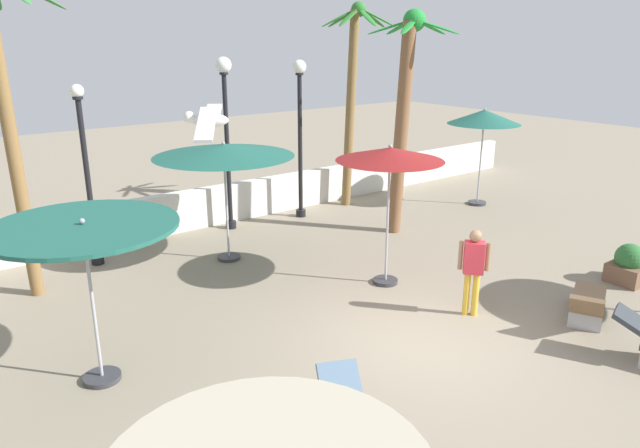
% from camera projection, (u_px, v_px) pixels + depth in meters
% --- Properties ---
extents(ground_plane, '(56.00, 56.00, 0.00)m').
position_uv_depth(ground_plane, '(422.00, 343.00, 9.96)').
color(ground_plane, gray).
extents(boundary_wall, '(25.20, 0.30, 1.06)m').
position_uv_depth(boundary_wall, '(202.00, 208.00, 15.91)').
color(boundary_wall, silver).
rests_on(boundary_wall, ground_plane).
extents(patio_umbrella_0, '(2.16, 2.16, 2.94)m').
position_uv_depth(patio_umbrella_0, '(390.00, 157.00, 11.56)').
color(patio_umbrella_0, '#333338').
rests_on(patio_umbrella_0, ground_plane).
extents(patio_umbrella_3, '(3.14, 3.14, 2.76)m').
position_uv_depth(patio_umbrella_3, '(224.00, 151.00, 12.94)').
color(patio_umbrella_3, '#333338').
rests_on(patio_umbrella_3, ground_plane).
extents(patio_umbrella_4, '(2.15, 2.15, 2.94)m').
position_uv_depth(patio_umbrella_4, '(484.00, 118.00, 17.37)').
color(patio_umbrella_4, '#333338').
rests_on(patio_umbrella_4, ground_plane).
extents(patio_umbrella_5, '(2.63, 2.63, 2.56)m').
position_uv_depth(patio_umbrella_5, '(84.00, 237.00, 8.19)').
color(patio_umbrella_5, '#333338').
rests_on(patio_umbrella_5, ground_plane).
extents(palm_tree_1, '(2.20, 2.23, 5.61)m').
position_uv_depth(palm_tree_1, '(405.00, 102.00, 14.77)').
color(palm_tree_1, brown).
rests_on(palm_tree_1, ground_plane).
extents(palm_tree_2, '(2.68, 2.81, 6.20)m').
position_uv_depth(palm_tree_2, '(4.00, 102.00, 10.65)').
color(palm_tree_2, brown).
rests_on(palm_tree_2, ground_plane).
extents(palm_tree_3, '(2.14, 2.15, 5.91)m').
position_uv_depth(palm_tree_3, '(352.00, 83.00, 17.17)').
color(palm_tree_3, brown).
rests_on(palm_tree_3, ground_plane).
extents(lamp_post_1, '(0.37, 0.37, 4.37)m').
position_uv_depth(lamp_post_1, '(300.00, 122.00, 16.14)').
color(lamp_post_1, black).
rests_on(lamp_post_1, ground_plane).
extents(lamp_post_2, '(0.41, 0.41, 4.48)m').
position_uv_depth(lamp_post_2, '(226.00, 120.00, 15.03)').
color(lamp_post_2, black).
rests_on(lamp_post_2, ground_plane).
extents(lamp_post_3, '(0.29, 0.29, 4.01)m').
position_uv_depth(lamp_post_3, '(87.00, 173.00, 12.78)').
color(lamp_post_3, black).
rests_on(lamp_post_3, ground_plane).
extents(lounge_chair_1, '(1.94, 1.30, 0.84)m').
position_uv_depth(lounge_chair_1, '(588.00, 301.00, 10.62)').
color(lounge_chair_1, '#B7B7BC').
rests_on(lounge_chair_1, ground_plane).
extents(lounge_chair_2, '(1.27, 1.95, 0.84)m').
position_uv_depth(lounge_chair_2, '(355.00, 430.00, 7.14)').
color(lounge_chair_2, '#B7B7BC').
rests_on(lounge_chair_2, ground_plane).
extents(guest_0, '(0.42, 0.44, 1.66)m').
position_uv_depth(guest_0, '(473.00, 264.00, 10.67)').
color(guest_0, gold).
rests_on(guest_0, ground_plane).
extents(seagull_0, '(0.85, 1.25, 0.19)m').
position_uv_depth(seagull_0, '(208.00, 119.00, 5.00)').
color(seagull_0, white).
extents(planter, '(0.70, 0.70, 0.85)m').
position_uv_depth(planter, '(629.00, 265.00, 12.30)').
color(planter, brown).
rests_on(planter, ground_plane).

